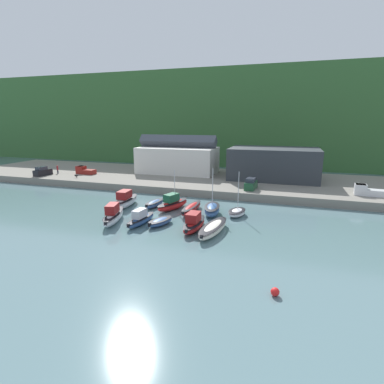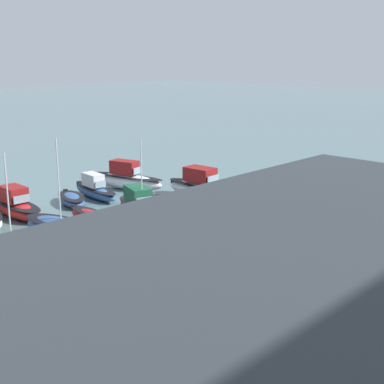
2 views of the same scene
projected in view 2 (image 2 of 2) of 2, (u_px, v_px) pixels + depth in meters
ground_plane at (124, 205)px, 46.15m from camera, size 320.00×320.00×0.00m
yacht_club_building at (321, 360)px, 13.91m from camera, size 19.12×11.85×6.87m
moored_boat_0 at (203, 188)px, 47.91m from camera, size 2.93×7.98×2.86m
moored_boat_1 at (175, 206)px, 43.86m from camera, size 2.34×5.33×1.11m
moored_boat_2 at (139, 209)px, 41.60m from camera, size 4.23×7.47×6.53m
moored_boat_3 at (99, 221)px, 39.70m from camera, size 1.98×7.60×1.24m
moored_boat_4 at (57, 228)px, 37.40m from camera, size 3.29×6.19×7.25m
moored_boat_5 at (11, 247)px, 34.46m from camera, size 3.04×4.47×6.85m
moored_boat_6 at (128, 179)px, 51.37m from camera, size 3.91×7.96×2.79m
moored_boat_7 at (95, 189)px, 48.29m from camera, size 2.23×6.60×2.23m
moored_boat_8 at (72, 199)px, 46.10m from camera, size 3.25×4.94×0.94m
moored_boat_9 at (16, 206)px, 42.69m from camera, size 2.21×6.81×2.46m
parked_car_0 at (131, 280)px, 25.04m from camera, size 2.15×4.34×2.16m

